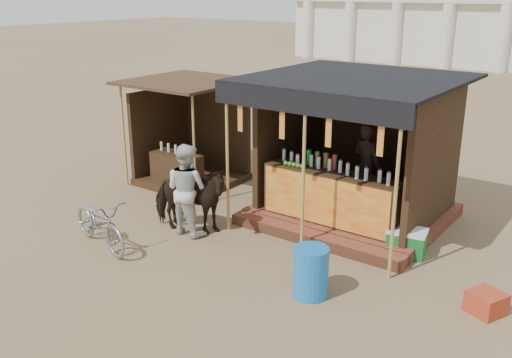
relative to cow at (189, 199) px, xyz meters
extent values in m
plane|color=#846B4C|center=(1.11, -1.05, -0.65)|extent=(120.00, 120.00, 0.00)
cube|color=brown|center=(2.11, 2.45, -0.54)|extent=(3.40, 2.80, 0.22)
cube|color=brown|center=(2.11, 0.90, -0.55)|extent=(3.40, 0.35, 0.20)
cube|color=#372614|center=(2.11, 1.50, 0.05)|extent=(2.60, 0.55, 0.95)
cube|color=red|center=(2.11, 1.22, 0.05)|extent=(2.50, 0.02, 0.88)
cube|color=#372614|center=(2.11, 3.70, 0.82)|extent=(3.00, 0.12, 2.50)
cube|color=#372614|center=(0.61, 2.45, 0.82)|extent=(0.12, 2.50, 2.50)
cube|color=#372614|center=(3.61, 2.45, 0.82)|extent=(0.12, 2.50, 2.50)
cube|color=black|center=(2.11, 2.25, 2.10)|extent=(3.60, 3.60, 0.06)
cube|color=black|center=(2.11, 0.47, 1.92)|extent=(3.60, 0.06, 0.36)
cylinder|color=tan|center=(0.51, 0.50, 0.73)|extent=(0.06, 0.06, 2.75)
cylinder|color=tan|center=(2.11, 0.50, 0.73)|extent=(0.06, 0.06, 2.75)
cylinder|color=tan|center=(3.71, 0.50, 0.73)|extent=(0.06, 0.06, 2.75)
cube|color=red|center=(0.81, 0.50, 1.55)|extent=(0.10, 0.02, 0.55)
cube|color=red|center=(1.67, 0.50, 1.55)|extent=(0.10, 0.02, 0.55)
cube|color=red|center=(2.54, 0.50, 1.55)|extent=(0.10, 0.02, 0.55)
cube|color=red|center=(3.41, 0.50, 1.55)|extent=(0.10, 0.02, 0.55)
imported|color=black|center=(2.27, 2.55, 0.41)|extent=(0.70, 0.55, 1.68)
cube|color=#372614|center=(-1.89, 2.15, -0.57)|extent=(2.00, 2.00, 0.15)
cube|color=#372614|center=(-1.89, 3.10, 0.40)|extent=(1.90, 0.10, 2.10)
cube|color=#372614|center=(-2.84, 2.15, 0.40)|extent=(0.10, 1.90, 2.10)
cube|color=#472D19|center=(-1.89, 2.05, 1.70)|extent=(2.40, 2.40, 0.06)
cylinder|color=tan|center=(-2.94, 1.10, 0.53)|extent=(0.05, 0.05, 2.35)
cylinder|color=tan|center=(-0.84, 1.10, 0.53)|extent=(0.05, 0.05, 2.35)
cube|color=#372614|center=(-1.89, 1.65, -0.25)|extent=(1.20, 0.50, 0.80)
imported|color=black|center=(0.00, 0.00, 0.00)|extent=(1.67, 1.13, 1.30)
imported|color=gray|center=(-0.82, -1.38, -0.20)|extent=(1.81, 0.98, 0.90)
imported|color=beige|center=(-0.01, -0.04, 0.19)|extent=(0.82, 0.64, 1.69)
cylinder|color=blue|center=(2.99, -0.67, -0.27)|extent=(0.55, 0.55, 0.76)
cube|color=#A5331B|center=(5.20, 0.36, -0.49)|extent=(0.57, 0.57, 0.31)
cube|color=#166527|center=(3.59, 1.45, -0.45)|extent=(0.69, 0.53, 0.40)
cube|color=white|center=(3.59, 1.45, -0.22)|extent=(0.71, 0.55, 0.06)
cube|color=silver|center=(-0.89, 25.35, 3.05)|extent=(26.00, 0.50, 0.40)
cylinder|color=silver|center=(-12.89, 25.35, 1.15)|extent=(0.70, 0.70, 3.60)
cylinder|color=silver|center=(-9.89, 25.35, 1.15)|extent=(0.70, 0.70, 3.60)
cylinder|color=silver|center=(-6.89, 25.35, 1.15)|extent=(0.70, 0.70, 3.60)
cylinder|color=silver|center=(-3.89, 25.35, 1.15)|extent=(0.70, 0.70, 3.60)
cylinder|color=silver|center=(-0.89, 25.35, 1.15)|extent=(0.70, 0.70, 3.60)
camera|label=1|loc=(6.71, -7.11, 3.64)|focal=40.00mm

